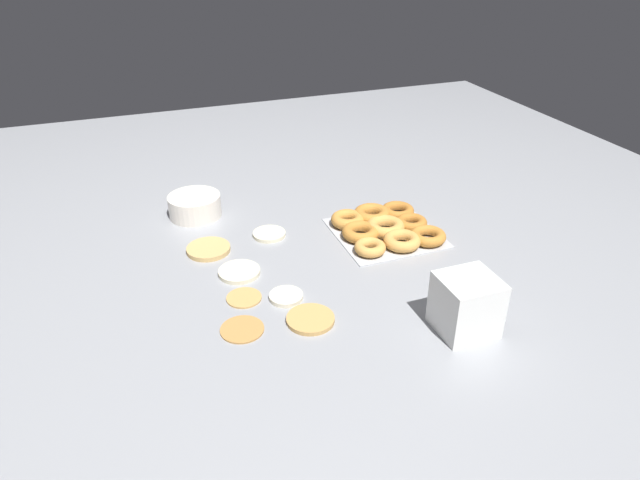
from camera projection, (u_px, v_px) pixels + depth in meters
name	position (u px, v px, depth m)	size (l,w,h in m)	color
ground_plane	(292.00, 266.00, 1.50)	(3.00, 3.00, 0.00)	gray
pancake_0	(239.00, 272.00, 1.46)	(0.11, 0.11, 0.01)	beige
pancake_1	(208.00, 249.00, 1.56)	(0.12, 0.12, 0.01)	tan
pancake_2	(286.00, 296.00, 1.37)	(0.08, 0.08, 0.01)	beige
pancake_3	(242.00, 329.00, 1.26)	(0.10, 0.10, 0.01)	#B27F42
pancake_4	(269.00, 234.00, 1.64)	(0.09, 0.09, 0.01)	beige
pancake_5	(244.00, 297.00, 1.37)	(0.09, 0.09, 0.01)	tan
pancake_6	(310.00, 319.00, 1.29)	(0.11, 0.11, 0.01)	tan
donut_tray	(385.00, 227.00, 1.64)	(0.29, 0.29, 0.04)	#ADAFB5
batter_bowl	(195.00, 206.00, 1.73)	(0.16, 0.16, 0.07)	silver
container_stack	(466.00, 305.00, 1.24)	(0.12, 0.12, 0.13)	white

